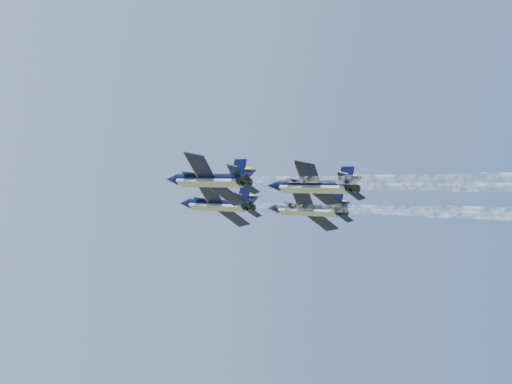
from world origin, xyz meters
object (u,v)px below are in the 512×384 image
jet_lead (216,205)px  jet_slot (312,186)px  jet_left (208,180)px  jet_right (307,210)px

jet_lead → jet_slot: 18.64m
jet_lead → jet_slot: bearing=-91.6°
jet_left → jet_lead: bearing=35.1°
jet_left → jet_slot: (14.78, -4.56, 0.00)m
jet_lead → jet_left: (-8.01, -12.81, 0.00)m
jet_right → jet_slot: size_ratio=1.00×
jet_lead → jet_slot: (6.77, -17.36, 0.00)m
jet_left → jet_right: 24.21m
jet_left → jet_slot: same height
jet_lead → jet_slot: size_ratio=1.00×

